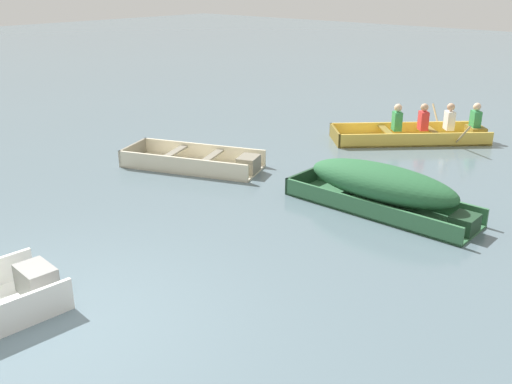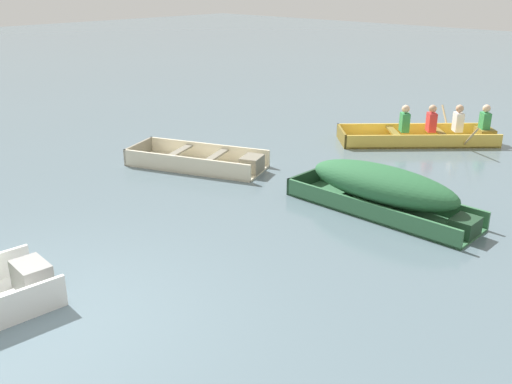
{
  "view_description": "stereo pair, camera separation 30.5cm",
  "coord_description": "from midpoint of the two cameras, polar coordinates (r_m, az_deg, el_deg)",
  "views": [
    {
      "loc": [
        5.25,
        -2.56,
        3.69
      ],
      "look_at": [
        -0.59,
        3.96,
        0.35
      ],
      "focal_mm": 40.0,
      "sensor_mm": 36.0,
      "label": 1
    },
    {
      "loc": [
        5.48,
        -2.35,
        3.69
      ],
      "look_at": [
        -0.59,
        3.96,
        0.35
      ],
      "focal_mm": 40.0,
      "sensor_mm": 36.0,
      "label": 2
    }
  ],
  "objects": [
    {
      "name": "skiff_green_near_moored",
      "position": [
        9.61,
        11.6,
        0.54
      ],
      "size": [
        3.27,
        1.01,
        0.78
      ],
      "color": "#387047",
      "rests_on": "ground"
    },
    {
      "name": "ground_plane",
      "position": [
        6.96,
        -20.31,
        -12.61
      ],
      "size": [
        80.0,
        80.0,
        0.0
      ],
      "primitive_type": "plane",
      "color": "slate"
    },
    {
      "name": "rowboat_yellow_with_crew",
      "position": [
        14.11,
        15.49,
        5.81
      ],
      "size": [
        3.33,
        3.34,
        0.89
      ],
      "color": "#E5BC47",
      "rests_on": "ground"
    },
    {
      "name": "skiff_cream_mid_moored",
      "position": [
        11.73,
        -6.51,
        3.01
      ],
      "size": [
        3.01,
        2.07,
        0.35
      ],
      "color": "beige",
      "rests_on": "ground"
    }
  ]
}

